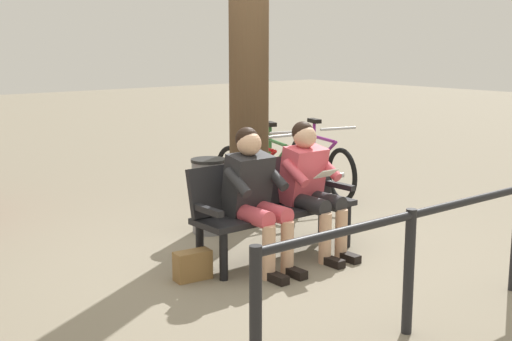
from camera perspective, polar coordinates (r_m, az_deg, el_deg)
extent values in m
plane|color=gray|center=(6.20, -0.03, -7.09)|extent=(40.00, 40.00, 0.00)
cube|color=black|center=(6.00, 1.82, -3.47)|extent=(1.60, 0.45, 0.05)
cube|color=black|center=(6.09, 0.67, -0.98)|extent=(1.60, 0.15, 0.42)
cube|color=black|center=(6.48, 6.92, -1.24)|extent=(0.06, 0.40, 0.05)
cube|color=black|center=(5.52, -4.16, -3.34)|extent=(0.06, 0.40, 0.05)
cylinder|color=black|center=(6.43, 7.69, -4.67)|extent=(0.07, 0.07, 0.40)
cylinder|color=black|center=(5.51, -2.75, -7.25)|extent=(0.07, 0.07, 0.40)
cylinder|color=black|center=(6.65, 5.56, -4.08)|extent=(0.07, 0.07, 0.40)
cylinder|color=black|center=(5.77, -4.76, -6.41)|extent=(0.07, 0.07, 0.40)
cube|color=#D84C59|center=(6.16, 3.97, -0.39)|extent=(0.38, 0.31, 0.55)
sphere|color=#D8A884|center=(6.09, 4.14, 2.85)|extent=(0.21, 0.21, 0.21)
sphere|color=black|center=(6.11, 3.95, 3.23)|extent=(0.20, 0.20, 0.20)
cylinder|color=#262628|center=(6.14, 5.90, -2.57)|extent=(0.15, 0.40, 0.15)
cylinder|color=#D8A884|center=(6.07, 7.19, -5.34)|extent=(0.11, 0.11, 0.45)
cube|color=black|center=(6.06, 7.83, -7.27)|extent=(0.09, 0.22, 0.07)
cylinder|color=#D84C59|center=(6.20, 6.09, 0.23)|extent=(0.09, 0.31, 0.23)
cylinder|color=#262628|center=(6.00, 4.55, -2.86)|extent=(0.15, 0.40, 0.15)
cylinder|color=#D8A884|center=(5.93, 5.84, -5.70)|extent=(0.11, 0.11, 0.45)
cube|color=black|center=(5.92, 6.49, -7.67)|extent=(0.09, 0.22, 0.07)
cylinder|color=#D84C59|center=(5.93, 3.35, -0.21)|extent=(0.09, 0.31, 0.23)
cube|color=silver|center=(5.94, 5.95, -0.26)|extent=(0.20, 0.12, 0.09)
cube|color=#262628|center=(5.75, -0.70, -1.18)|extent=(0.38, 0.31, 0.55)
sphere|color=#D8A884|center=(5.67, -0.58, 2.29)|extent=(0.21, 0.21, 0.21)
sphere|color=black|center=(5.69, -0.77, 2.69)|extent=(0.20, 0.20, 0.20)
cylinder|color=#D84C59|center=(5.71, 1.34, -3.53)|extent=(0.15, 0.40, 0.15)
cylinder|color=#D8A884|center=(5.64, 2.65, -6.53)|extent=(0.11, 0.11, 0.45)
cube|color=black|center=(5.63, 3.32, -8.60)|extent=(0.09, 0.22, 0.07)
cylinder|color=#262628|center=(5.77, 1.59, -0.50)|extent=(0.09, 0.31, 0.23)
cylinder|color=#D84C59|center=(5.59, -0.23, -3.85)|extent=(0.15, 0.40, 0.15)
cylinder|color=#D8A884|center=(5.52, 1.09, -6.92)|extent=(0.11, 0.11, 0.45)
cube|color=black|center=(5.51, 1.76, -9.05)|extent=(0.09, 0.22, 0.07)
cylinder|color=#262628|center=(5.53, -1.56, -1.02)|extent=(0.09, 0.31, 0.23)
cube|color=olive|center=(5.56, -5.36, -7.96)|extent=(0.32, 0.18, 0.24)
cylinder|color=#4C3823|center=(7.05, -0.61, 12.19)|extent=(0.41, 0.41, 4.15)
cylinder|color=slate|center=(6.82, -4.00, -2.27)|extent=(0.34, 0.34, 0.73)
cylinder|color=black|center=(6.75, -4.04, 0.86)|extent=(0.35, 0.35, 0.03)
torus|color=black|center=(8.15, 7.22, -0.39)|extent=(0.24, 0.65, 0.66)
cylinder|color=silver|center=(8.15, 7.22, -0.39)|extent=(0.06, 0.07, 0.06)
torus|color=black|center=(9.02, 3.88, 0.77)|extent=(0.24, 0.65, 0.66)
cylinder|color=silver|center=(9.02, 3.88, 0.77)|extent=(0.06, 0.07, 0.06)
cylinder|color=#8C268C|center=(8.52, 5.51, 2.73)|extent=(0.21, 0.62, 0.04)
cylinder|color=#8C268C|center=(8.48, 5.75, 1.32)|extent=(0.20, 0.59, 0.43)
cylinder|color=#8C268C|center=(8.69, 4.91, 2.37)|extent=(0.04, 0.04, 0.55)
cube|color=black|center=(8.65, 4.94, 4.20)|extent=(0.15, 0.24, 0.05)
cylinder|color=#B2B2B7|center=(8.15, 6.94, 3.53)|extent=(0.47, 0.16, 0.03)
torus|color=black|center=(7.76, 3.09, -0.89)|extent=(0.27, 0.64, 0.66)
cylinder|color=silver|center=(7.76, 3.09, -0.89)|extent=(0.07, 0.07, 0.06)
torus|color=black|center=(8.69, 0.39, 0.40)|extent=(0.27, 0.64, 0.66)
cylinder|color=silver|center=(8.69, 0.39, 0.40)|extent=(0.07, 0.07, 0.06)
cylinder|color=#337238|center=(8.16, 1.68, 2.41)|extent=(0.24, 0.61, 0.04)
cylinder|color=#337238|center=(8.11, 1.88, 0.93)|extent=(0.23, 0.58, 0.43)
cylinder|color=#337238|center=(8.34, 1.20, 2.04)|extent=(0.04, 0.04, 0.55)
cube|color=black|center=(8.30, 1.21, 3.95)|extent=(0.16, 0.24, 0.05)
cylinder|color=#B2B2B7|center=(7.76, 2.83, 3.23)|extent=(0.46, 0.19, 0.03)
torus|color=black|center=(7.44, 2.31, -1.39)|extent=(0.10, 0.66, 0.66)
cylinder|color=silver|center=(7.44, 2.31, -1.39)|extent=(0.05, 0.06, 0.06)
torus|color=black|center=(8.25, -2.07, -0.17)|extent=(0.10, 0.66, 0.66)
cylinder|color=silver|center=(8.25, -2.07, -0.17)|extent=(0.05, 0.06, 0.06)
cylinder|color=#B71414|center=(7.77, 0.01, 1.99)|extent=(0.08, 0.63, 0.04)
cylinder|color=#B71414|center=(7.74, 0.35, 0.46)|extent=(0.08, 0.60, 0.43)
cylinder|color=#B71414|center=(7.93, -0.77, 1.59)|extent=(0.04, 0.04, 0.55)
cube|color=black|center=(7.89, -0.78, 3.59)|extent=(0.10, 0.23, 0.05)
cylinder|color=#B2B2B7|center=(7.43, 1.86, 2.89)|extent=(0.48, 0.06, 0.03)
cylinder|color=black|center=(4.58, 12.76, -8.34)|extent=(0.07, 0.07, 0.85)
cylinder|color=black|center=(3.74, -0.03, -12.59)|extent=(0.07, 0.07, 0.85)
cylinder|color=black|center=(4.47, 12.97, -3.68)|extent=(2.55, 0.11, 0.06)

